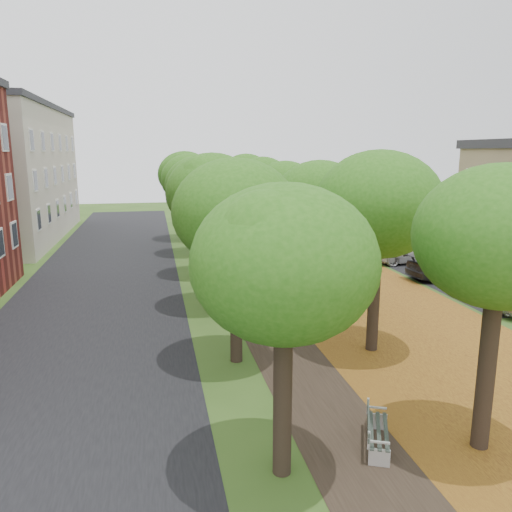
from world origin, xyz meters
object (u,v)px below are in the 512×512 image
bench (376,430)px  car_red (497,284)px  car_grey (450,266)px  car_white (410,250)px

bench → car_red: 15.23m
car_grey → car_white: car_white is taller
car_red → car_grey: (-0.26, 3.53, 0.09)m
car_red → car_grey: bearing=-3.0°
bench → car_grey: (10.80, 14.00, 0.29)m
bench → car_grey: car_grey is taller
bench → car_white: car_white is taller
bench → car_white: size_ratio=0.34×
car_grey → car_white: 4.37m
car_white → bench: bearing=146.7°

